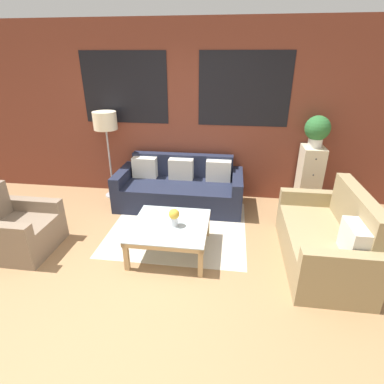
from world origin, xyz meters
The scene contains 11 objects.
ground_plane centered at (0.00, 0.00, 0.00)m, with size 16.00×16.00×0.00m, color #9E754C.
wall_back_brick centered at (0.00, 2.44, 1.41)m, with size 8.40×0.09×2.80m.
rug centered at (0.11, 1.22, 0.00)m, with size 1.91×1.77×0.00m.
couch_dark centered at (0.00, 1.95, 0.29)m, with size 2.01×0.88×0.78m.
settee_vintage centered at (1.96, 0.64, 0.31)m, with size 0.80×1.55×0.92m.
armchair_corner centered at (-1.80, 0.42, 0.28)m, with size 0.80×0.79×0.84m.
coffee_table centered at (0.11, 0.63, 0.33)m, with size 0.93×0.93×0.39m.
floor_lamp centered at (-1.23, 2.14, 1.26)m, with size 0.38×0.38×1.47m.
drawer_cabinet centered at (2.05, 2.15, 0.51)m, with size 0.33×0.43×1.01m.
potted_plant centered at (2.05, 2.15, 1.28)m, with size 0.37×0.37×0.47m.
flower_vase centered at (0.17, 0.61, 0.52)m, with size 0.13×0.13×0.22m.
Camera 1 is at (0.81, -2.48, 2.27)m, focal length 28.00 mm.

